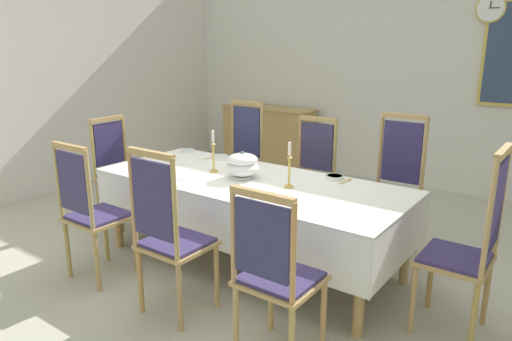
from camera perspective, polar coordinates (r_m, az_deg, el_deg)
ground at (r=4.09m, az=-0.74°, el=-11.39°), size 6.41×6.15×0.04m
back_wall at (r=6.44m, az=16.51°, el=12.38°), size 6.41×0.08×3.13m
left_wall at (r=6.19m, az=-26.15°, el=11.39°), size 0.08×6.15×3.13m
dining_table at (r=3.83m, az=-0.84°, el=-2.14°), size 2.57×1.06×0.74m
tablecloth at (r=3.84m, az=-0.84°, el=-2.57°), size 2.59×1.08×0.40m
chair_south_a at (r=3.82m, az=-19.50°, el=-4.50°), size 0.44×0.42×1.11m
chair_north_a at (r=5.05m, az=-1.92°, el=1.50°), size 0.44×0.42×1.23m
chair_south_b at (r=3.17m, az=-10.56°, el=-7.47°), size 0.44×0.42×1.18m
chair_north_b at (r=4.58m, az=6.59°, el=-0.43°), size 0.44×0.42×1.13m
chair_south_c at (r=2.69m, az=2.32°, el=-12.30°), size 0.44×0.42×1.08m
chair_north_c at (r=4.25m, az=16.54°, el=-1.75°), size 0.44×0.42×1.23m
chair_head_west at (r=5.02m, az=-16.42°, el=0.27°), size 0.42×0.44×1.09m
chair_head_east at (r=3.19m, az=24.56°, el=-8.12°), size 0.42×0.44×1.24m
soup_tureen at (r=3.82m, az=-1.68°, el=0.67°), size 0.28×0.28×0.23m
candlestick_west at (r=4.01m, az=-5.23°, el=1.86°), size 0.07×0.07×0.36m
candlestick_east at (r=3.56m, az=4.07°, el=0.12°), size 0.07×0.07×0.35m
bowl_near_left at (r=4.48m, az=-4.40°, el=1.66°), size 0.16×0.16×0.04m
bowl_near_right at (r=3.85m, az=9.58°, el=-0.79°), size 0.15×0.15×0.03m
bowl_far_left at (r=4.80m, az=-8.36°, el=2.41°), size 0.15×0.15×0.03m
spoon_primary at (r=4.57m, az=-5.22°, el=1.70°), size 0.03×0.18×0.01m
spoon_secondary at (r=3.84m, az=11.17°, el=-1.16°), size 0.03×0.18×0.01m
sideboard at (r=7.09m, az=1.49°, el=4.12°), size 1.44×0.48×0.90m
mounted_clock at (r=6.09m, az=26.73°, el=17.27°), size 0.32×0.06×0.32m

